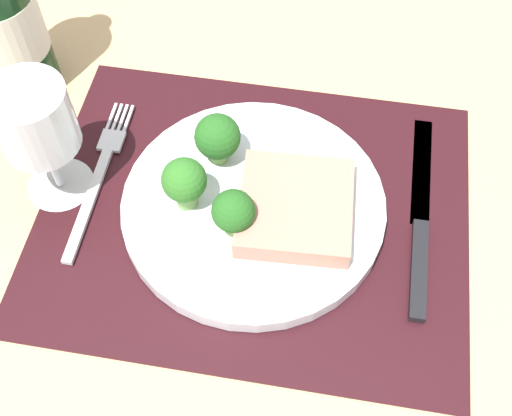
% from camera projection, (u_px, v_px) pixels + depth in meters
% --- Properties ---
extents(ground_plane, '(1.40, 1.10, 0.03)m').
position_uv_depth(ground_plane, '(254.00, 221.00, 0.65)').
color(ground_plane, tan).
extents(placemat, '(0.40, 0.33, 0.00)m').
position_uv_depth(placemat, '(254.00, 212.00, 0.63)').
color(placemat, black).
rests_on(placemat, ground_plane).
extents(plate, '(0.25, 0.25, 0.02)m').
position_uv_depth(plate, '(253.00, 206.00, 0.62)').
color(plate, silver).
rests_on(plate, placemat).
extents(steak, '(0.11, 0.11, 0.02)m').
position_uv_depth(steak, '(295.00, 207.00, 0.60)').
color(steak, tan).
rests_on(steak, plate).
extents(broccoli_near_steak, '(0.04, 0.04, 0.05)m').
position_uv_depth(broccoli_near_steak, '(218.00, 137.00, 0.62)').
color(broccoli_near_steak, '#6B994C').
rests_on(broccoli_near_steak, plate).
extents(broccoli_center, '(0.04, 0.04, 0.05)m').
position_uv_depth(broccoli_center, '(233.00, 212.00, 0.58)').
color(broccoli_center, '#6B994C').
rests_on(broccoli_center, plate).
extents(broccoli_near_fork, '(0.04, 0.04, 0.06)m').
position_uv_depth(broccoli_near_fork, '(184.00, 182.00, 0.59)').
color(broccoli_near_fork, '#6B994C').
rests_on(broccoli_near_fork, plate).
extents(fork, '(0.02, 0.19, 0.01)m').
position_uv_depth(fork, '(99.00, 175.00, 0.65)').
color(fork, silver).
rests_on(fork, placemat).
extents(knife, '(0.02, 0.23, 0.01)m').
position_uv_depth(knife, '(420.00, 228.00, 0.62)').
color(knife, black).
rests_on(knife, placemat).
extents(wine_glass, '(0.07, 0.07, 0.13)m').
position_uv_depth(wine_glass, '(35.00, 125.00, 0.57)').
color(wine_glass, silver).
rests_on(wine_glass, ground_plane).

